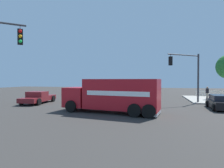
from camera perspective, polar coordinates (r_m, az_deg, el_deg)
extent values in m
plane|color=#33302D|center=(15.88, 2.77, -8.62)|extent=(100.00, 100.00, 0.00)
cube|color=#AD141E|center=(15.23, 2.94, -3.08)|extent=(6.32, 3.26, 2.45)
cube|color=#AD141E|center=(17.06, -10.27, -3.89)|extent=(2.23, 2.65, 1.70)
cube|color=black|center=(17.50, -12.64, -2.65)|extent=(0.37, 2.01, 0.88)
cube|color=#B2B2B7|center=(14.71, 13.86, -8.69)|extent=(0.54, 2.31, 0.21)
cube|color=white|center=(14.09, 1.33, -2.94)|extent=(5.02, 0.76, 0.36)
cube|color=white|center=(16.37, 4.34, -2.35)|extent=(5.02, 0.76, 0.36)
cylinder|color=black|center=(16.08, -12.49, -6.72)|extent=(1.03, 0.42, 1.00)
cylinder|color=black|center=(18.16, -8.02, -5.78)|extent=(1.03, 0.42, 1.00)
cylinder|color=black|center=(13.76, 6.86, -8.06)|extent=(1.03, 0.42, 1.00)
cylinder|color=black|center=(16.14, 9.19, -6.68)|extent=(1.03, 0.42, 1.00)
cylinder|color=black|center=(13.53, 11.20, -8.24)|extent=(1.03, 0.42, 1.00)
cylinder|color=black|center=(15.94, 12.90, -6.79)|extent=(1.03, 0.42, 1.00)
cylinder|color=#38383D|center=(23.74, 24.96, 1.66)|extent=(0.20, 0.20, 5.59)
cylinder|color=#38383D|center=(22.31, 21.20, 8.28)|extent=(3.60, 2.76, 0.12)
cylinder|color=#38383D|center=(21.04, 17.55, 8.39)|extent=(0.03, 0.03, 0.25)
cube|color=black|center=(20.98, 17.53, 6.77)|extent=(0.42, 0.42, 0.95)
sphere|color=red|center=(21.14, 17.22, 7.58)|extent=(0.20, 0.20, 0.20)
sphere|color=#EFA314|center=(21.11, 17.21, 6.75)|extent=(0.20, 0.20, 0.20)
sphere|color=#19CC4C|center=(21.08, 17.21, 5.91)|extent=(0.20, 0.20, 0.20)
cylinder|color=#38383D|center=(13.28, -26.41, 15.37)|extent=(0.03, 0.03, 0.25)
cube|color=black|center=(13.15, -26.38, 12.83)|extent=(0.42, 0.42, 0.95)
sphere|color=red|center=(13.04, -26.36, 14.35)|extent=(0.20, 0.20, 0.20)
sphere|color=#EFA314|center=(12.97, -26.34, 13.01)|extent=(0.20, 0.20, 0.20)
sphere|color=#19CC4C|center=(12.91, -26.33, 11.67)|extent=(0.20, 0.20, 0.20)
cube|color=maroon|center=(21.77, -24.06, -4.63)|extent=(2.10, 1.70, 0.50)
cube|color=maroon|center=(23.11, -21.97, -3.52)|extent=(2.12, 1.89, 1.10)
cube|color=black|center=(23.09, -21.98, -2.81)|extent=(1.93, 1.61, 0.48)
cube|color=maroon|center=(24.75, -19.84, -3.83)|extent=(2.15, 2.19, 0.55)
cylinder|color=black|center=(21.39, -21.56, -5.11)|extent=(0.32, 0.78, 0.76)
cylinder|color=black|center=(22.44, -26.06, -4.86)|extent=(0.32, 0.78, 0.76)
cylinder|color=black|center=(24.43, -17.62, -4.29)|extent=(0.32, 0.78, 0.76)
cylinder|color=black|center=(25.35, -21.74, -4.12)|extent=(0.32, 0.78, 0.76)
cube|color=black|center=(20.10, 30.48, -5.31)|extent=(2.02, 4.39, 0.65)
cube|color=black|center=(20.19, 30.39, -3.64)|extent=(1.71, 2.49, 0.50)
cylinder|color=black|center=(18.54, 28.74, -6.38)|extent=(0.23, 0.63, 0.62)
cylinder|color=black|center=(21.31, 27.14, -5.38)|extent=(0.23, 0.63, 0.62)
cylinder|color=gray|center=(27.49, 27.31, -3.38)|extent=(0.14, 0.14, 0.84)
cylinder|color=gray|center=(27.62, 27.09, -3.36)|extent=(0.14, 0.14, 0.84)
cube|color=black|center=(27.51, 27.22, -1.85)|extent=(0.34, 0.40, 0.63)
sphere|color=#936B4C|center=(27.49, 27.22, -0.96)|extent=(0.23, 0.23, 0.23)
cylinder|color=black|center=(27.34, 27.50, -1.81)|extent=(0.09, 0.09, 0.57)
cylinder|color=black|center=(27.68, 26.94, -1.76)|extent=(0.09, 0.09, 0.57)
cube|color=silver|center=(33.82, 31.03, -2.48)|extent=(0.08, 0.04, 0.95)
cube|color=silver|center=(33.77, 30.74, -2.48)|extent=(0.08, 0.04, 0.95)
cube|color=silver|center=(33.71, 30.44, -2.48)|extent=(0.08, 0.04, 0.95)
cube|color=silver|center=(33.66, 30.15, -2.48)|extent=(0.08, 0.04, 0.95)
cube|color=silver|center=(33.61, 29.86, -2.49)|extent=(0.08, 0.04, 0.95)
cube|color=silver|center=(33.56, 29.56, -2.49)|extent=(0.08, 0.04, 0.95)
cube|color=silver|center=(33.51, 29.26, -2.49)|extent=(0.08, 0.04, 0.95)
cube|color=silver|center=(33.47, 28.97, -2.49)|extent=(0.08, 0.04, 0.95)
cube|color=silver|center=(33.42, 28.67, -2.49)|extent=(0.08, 0.04, 0.95)
cube|color=silver|center=(33.37, 28.37, -2.50)|extent=(0.08, 0.04, 0.95)
cube|color=silver|center=(33.33, 28.07, -2.50)|extent=(0.08, 0.04, 0.95)
cube|color=silver|center=(33.28, 27.77, -2.50)|extent=(0.08, 0.04, 0.95)
cube|color=silver|center=(33.24, 27.47, -2.50)|extent=(0.08, 0.04, 0.95)
cube|color=silver|center=(33.20, 27.17, -2.50)|extent=(0.08, 0.04, 0.95)
cube|color=silver|center=(33.16, 26.86, -2.50)|extent=(0.08, 0.04, 0.95)
cube|color=silver|center=(33.12, 26.56, -2.51)|extent=(0.08, 0.04, 0.95)
cube|color=silver|center=(33.08, 26.26, -2.51)|extent=(0.08, 0.04, 0.95)
cube|color=silver|center=(33.04, 25.95, -2.51)|extent=(0.08, 0.04, 0.95)
cube|color=silver|center=(33.00, 25.65, -2.51)|extent=(0.08, 0.04, 0.95)
cube|color=silver|center=(32.96, 25.34, -2.51)|extent=(0.08, 0.04, 0.95)
cube|color=silver|center=(32.93, 25.03, -2.51)|extent=(0.08, 0.04, 0.95)
cube|color=silver|center=(32.89, 24.72, -2.51)|extent=(0.08, 0.04, 0.95)
cube|color=silver|center=(32.86, 24.42, -2.51)|extent=(0.08, 0.04, 0.95)
cube|color=silver|center=(33.54, 29.41, -2.08)|extent=(6.04, 0.03, 0.07)
cube|color=silver|center=(33.57, 29.40, -2.81)|extent=(6.04, 0.03, 0.07)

